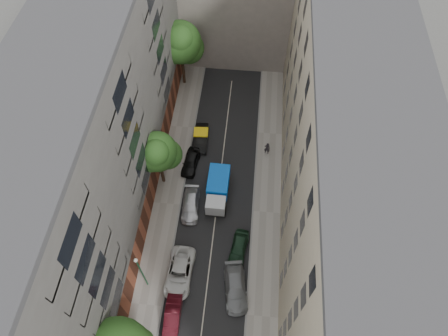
# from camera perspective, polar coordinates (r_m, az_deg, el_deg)

# --- Properties ---
(ground) EXTENTS (120.00, 120.00, 0.00)m
(ground) POSITION_cam_1_polar(r_m,az_deg,el_deg) (44.11, -1.08, -5.78)
(ground) COLOR #4C4C49
(ground) RESTS_ON ground
(road_surface) EXTENTS (8.00, 44.00, 0.02)m
(road_surface) POSITION_cam_1_polar(r_m,az_deg,el_deg) (44.10, -1.08, -5.77)
(road_surface) COLOR black
(road_surface) RESTS_ON ground
(sidewalk_left) EXTENTS (3.00, 44.00, 0.15)m
(sidewalk_left) POSITION_cam_1_polar(r_m,az_deg,el_deg) (44.73, -8.13, -5.07)
(sidewalk_left) COLOR gray
(sidewalk_left) RESTS_ON ground
(sidewalk_right) EXTENTS (3.00, 44.00, 0.15)m
(sidewalk_right) POSITION_cam_1_polar(r_m,az_deg,el_deg) (44.04, 6.09, -6.31)
(sidewalk_right) COLOR gray
(sidewalk_right) RESTS_ON ground
(building_left) EXTENTS (8.00, 44.00, 20.00)m
(building_left) POSITION_cam_1_polar(r_m,az_deg,el_deg) (38.06, -18.05, 2.98)
(building_left) COLOR #474542
(building_left) RESTS_ON ground
(building_right) EXTENTS (8.00, 44.00, 20.00)m
(building_right) POSITION_cam_1_polar(r_m,az_deg,el_deg) (36.40, 16.14, 0.33)
(building_right) COLOR tan
(building_right) RESTS_ON ground
(tarp_truck) EXTENTS (2.30, 5.55, 2.55)m
(tarp_truck) POSITION_cam_1_polar(r_m,az_deg,el_deg) (43.65, -0.90, -3.08)
(tarp_truck) COLOR black
(tarp_truck) RESTS_ON ground
(car_left_1) EXTENTS (1.50, 4.07, 1.33)m
(car_left_1) POSITION_cam_1_polar(r_m,az_deg,el_deg) (39.67, -7.36, -20.25)
(car_left_1) COLOR #4A0E17
(car_left_1) RESTS_ON ground
(car_left_2) EXTENTS (2.71, 5.51, 1.51)m
(car_left_2) POSITION_cam_1_polar(r_m,az_deg,el_deg) (40.67, -6.38, -14.62)
(car_left_2) COLOR silver
(car_left_2) RESTS_ON ground
(car_left_3) EXTENTS (2.08, 4.61, 1.31)m
(car_left_3) POSITION_cam_1_polar(r_m,az_deg,el_deg) (43.71, -4.79, -5.27)
(car_left_3) COLOR silver
(car_left_3) RESTS_ON ground
(car_left_4) EXTENTS (2.05, 4.23, 1.39)m
(car_left_4) POSITION_cam_1_polar(r_m,az_deg,el_deg) (46.64, -4.79, 0.87)
(car_left_4) COLOR black
(car_left_4) RESTS_ON ground
(car_left_5) EXTENTS (1.82, 4.48, 1.45)m
(car_left_5) POSITION_cam_1_polar(r_m,az_deg,el_deg) (48.60, -3.25, 4.30)
(car_left_5) COLOR black
(car_left_5) RESTS_ON ground
(car_right_1) EXTENTS (2.85, 5.32, 1.47)m
(car_right_1) POSITION_cam_1_polar(r_m,az_deg,el_deg) (39.99, 1.66, -16.79)
(car_right_1) COLOR slate
(car_right_1) RESTS_ON ground
(car_right_2) EXTENTS (2.13, 4.15, 1.35)m
(car_right_2) POSITION_cam_1_polar(r_m,az_deg,el_deg) (41.46, 2.13, -11.27)
(car_right_2) COLOR black
(car_right_2) RESTS_ON ground
(tree_mid) EXTENTS (4.71, 4.33, 8.04)m
(tree_mid) POSITION_cam_1_polar(r_m,az_deg,el_deg) (41.66, -9.42, 2.06)
(tree_mid) COLOR #382619
(tree_mid) RESTS_ON sidewalk_left
(tree_far) EXTENTS (5.54, 5.30, 9.60)m
(tree_far) POSITION_cam_1_polar(r_m,az_deg,el_deg) (51.56, -6.18, 17.18)
(tree_far) COLOR #382619
(tree_far) RESTS_ON sidewalk_left
(lamp_post) EXTENTS (0.36, 0.36, 6.64)m
(lamp_post) POSITION_cam_1_polar(r_m,az_deg,el_deg) (37.59, -11.83, -14.07)
(lamp_post) COLOR #185531
(lamp_post) RESTS_ON sidewalk_left
(pedestrian) EXTENTS (0.74, 0.55, 1.85)m
(pedestrian) POSITION_cam_1_polar(r_m,az_deg,el_deg) (47.42, 6.17, 2.81)
(pedestrian) COLOR black
(pedestrian) RESTS_ON sidewalk_right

